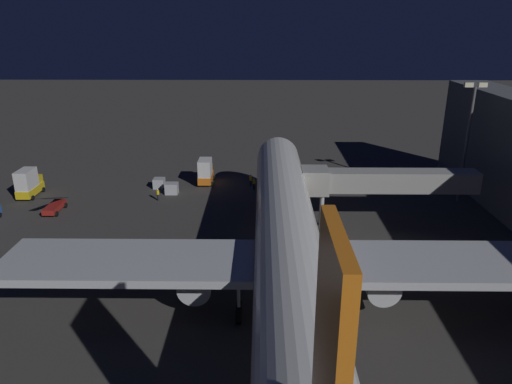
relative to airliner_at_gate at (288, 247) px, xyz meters
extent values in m
plane|color=#383533|center=(0.00, -9.47, -5.71)|extent=(320.00, 320.00, 0.00)
cylinder|color=silver|center=(0.00, -1.65, 0.15)|extent=(5.70, 52.29, 5.70)
sphere|color=silver|center=(0.00, -27.79, 0.15)|extent=(5.58, 5.58, 5.58)
cube|color=orange|center=(0.00, -1.65, -0.28)|extent=(5.76, 50.20, 0.50)
cube|color=black|center=(0.00, -26.08, 1.15)|extent=(3.13, 1.40, 0.90)
cube|color=#B7BABF|center=(0.00, 1.25, -0.85)|extent=(48.41, 7.39, 0.70)
cube|color=orange|center=(0.00, 23.50, 7.62)|extent=(0.50, 4.80, 9.24)
cylinder|color=#B7BABF|center=(-7.89, 0.25, -2.78)|extent=(2.86, 4.98, 2.86)
cylinder|color=black|center=(-7.89, -2.24, -2.78)|extent=(2.43, 0.15, 2.43)
cylinder|color=#B7BABF|center=(7.89, 0.25, -2.78)|extent=(2.86, 4.98, 2.86)
cylinder|color=black|center=(7.89, -2.24, -2.78)|extent=(2.43, 0.15, 2.43)
cylinder|color=#B7BABF|center=(0.00, -24.29, -3.30)|extent=(0.28, 0.28, 2.41)
cylinder|color=black|center=(0.00, -24.29, -5.11)|extent=(0.45, 1.20, 1.20)
cylinder|color=#B7BABF|center=(-4.20, 2.25, -3.30)|extent=(0.28, 0.28, 2.41)
cylinder|color=black|center=(-4.20, 1.60, -5.11)|extent=(0.45, 1.20, 1.20)
cylinder|color=black|center=(-4.20, 2.90, -5.11)|extent=(0.45, 1.20, 1.20)
cylinder|color=#B7BABF|center=(4.20, 2.25, -3.30)|extent=(0.28, 0.28, 2.41)
cylinder|color=black|center=(4.20, 1.60, -5.11)|extent=(0.45, 1.20, 1.20)
cylinder|color=black|center=(4.20, 2.90, -5.11)|extent=(0.45, 1.20, 1.20)
cube|color=#9E9E99|center=(-13.84, -17.45, 0.15)|extent=(19.48, 2.60, 2.50)
cube|color=#9E9E99|center=(-4.10, -17.45, 0.15)|extent=(3.20, 3.40, 3.00)
cube|color=black|center=(-2.70, -17.45, 0.15)|extent=(0.70, 3.20, 2.70)
cylinder|color=#B7BABF|center=(-5.10, -17.45, -3.40)|extent=(0.56, 0.56, 4.61)
cylinder|color=black|center=(-5.70, -17.45, -5.41)|extent=(0.25, 0.60, 0.60)
cylinder|color=black|center=(-4.50, -17.45, -5.41)|extent=(0.25, 0.60, 0.60)
cylinder|color=#59595E|center=(-25.50, -26.23, 2.23)|extent=(0.40, 0.40, 15.87)
cube|color=#F9EFC6|center=(-26.40, -26.23, 10.41)|extent=(1.10, 0.50, 0.60)
cube|color=#F9EFC6|center=(-24.60, -26.23, 10.41)|extent=(1.10, 0.50, 0.60)
cube|color=maroon|center=(29.79, -21.32, -5.01)|extent=(1.60, 4.32, 0.70)
cube|color=black|center=(29.79, -21.32, -3.76)|extent=(0.90, 7.37, 2.71)
cylinder|color=black|center=(28.93, -22.83, -5.36)|extent=(0.24, 0.70, 0.70)
cylinder|color=black|center=(30.65, -22.83, -5.36)|extent=(0.24, 0.70, 0.70)
cylinder|color=black|center=(28.93, -19.80, -5.36)|extent=(0.24, 0.70, 0.70)
cylinder|color=black|center=(30.65, -19.80, -5.36)|extent=(0.24, 0.70, 0.70)
cube|color=orange|center=(11.02, -33.51, -4.81)|extent=(2.00, 4.66, 1.10)
cube|color=silver|center=(11.02, -32.93, -3.00)|extent=(1.90, 3.26, 2.51)
cube|color=orange|center=(11.02, -35.04, -3.71)|extent=(1.80, 1.60, 1.10)
cylinder|color=black|center=(9.96, -35.14, -5.36)|extent=(0.24, 0.70, 0.70)
cylinder|color=black|center=(12.08, -35.14, -5.36)|extent=(0.24, 0.70, 0.70)
cylinder|color=black|center=(9.96, -31.88, -5.36)|extent=(0.24, 0.70, 0.70)
cylinder|color=black|center=(12.08, -31.88, -5.36)|extent=(0.24, 0.70, 0.70)
cube|color=yellow|center=(35.79, -27.37, -4.81)|extent=(2.00, 4.99, 1.10)
cube|color=silver|center=(35.79, -26.74, -2.92)|extent=(1.90, 3.49, 2.68)
cube|color=yellow|center=(35.79, -29.06, -3.71)|extent=(1.80, 1.60, 1.10)
cylinder|color=black|center=(34.73, -29.11, -5.36)|extent=(0.24, 0.70, 0.70)
cylinder|color=black|center=(36.85, -29.11, -5.36)|extent=(0.24, 0.70, 0.70)
cylinder|color=black|center=(34.73, -25.62, -5.36)|extent=(0.24, 0.70, 0.70)
cylinder|color=black|center=(36.85, -25.62, -5.36)|extent=(0.24, 0.70, 0.70)
cube|color=#B7BABF|center=(17.86, -31.11, -4.97)|extent=(1.63, 1.68, 1.49)
cube|color=#B7BABF|center=(15.49, -28.56, -4.89)|extent=(1.82, 1.51, 1.63)
cylinder|color=black|center=(16.93, -25.72, -5.25)|extent=(0.28, 0.28, 0.92)
cylinder|color=yellow|center=(16.93, -25.72, -4.50)|extent=(0.40, 0.40, 0.58)
sphere|color=tan|center=(16.93, -25.72, -4.09)|extent=(0.24, 0.24, 0.24)
sphere|color=white|center=(16.93, -25.72, -4.04)|extent=(0.23, 0.23, 0.23)
cylinder|color=black|center=(3.95, -32.11, -5.25)|extent=(0.28, 0.28, 0.91)
cylinder|color=yellow|center=(3.95, -32.11, -4.48)|extent=(0.40, 0.40, 0.63)
sphere|color=tan|center=(3.95, -32.11, -4.04)|extent=(0.24, 0.24, 0.24)
sphere|color=white|center=(3.95, -32.11, -3.99)|extent=(0.23, 0.23, 0.23)
cylinder|color=black|center=(3.43, -30.58, -5.25)|extent=(0.28, 0.28, 0.92)
cylinder|color=yellow|center=(3.43, -30.58, -4.51)|extent=(0.40, 0.40, 0.55)
sphere|color=tan|center=(3.43, -30.58, -4.12)|extent=(0.24, 0.24, 0.24)
sphere|color=white|center=(3.43, -30.58, -4.07)|extent=(0.23, 0.23, 0.23)
cone|color=orange|center=(-2.20, -29.79, -5.43)|extent=(0.36, 0.36, 0.55)
cone|color=orange|center=(2.20, -29.79, -5.43)|extent=(0.36, 0.36, 0.55)
camera|label=1|loc=(2.33, 36.39, 18.28)|focal=33.09mm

